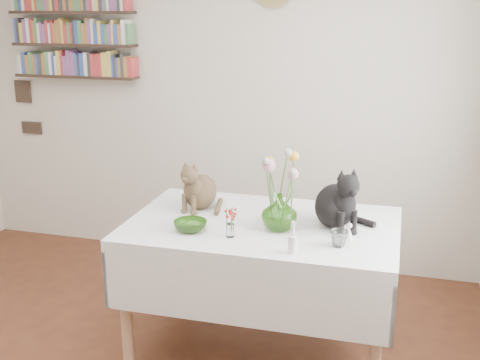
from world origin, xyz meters
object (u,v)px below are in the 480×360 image
(tabby_cat, at_px, (200,183))
(black_cat, at_px, (335,195))
(bookshelf_unit, at_px, (72,17))
(flower_vase, at_px, (279,212))
(dining_table, at_px, (262,255))

(tabby_cat, xyz_separation_m, black_cat, (0.80, -0.09, 0.02))
(black_cat, distance_m, bookshelf_unit, 2.60)
(tabby_cat, height_order, black_cat, black_cat)
(black_cat, relative_size, flower_vase, 1.79)
(black_cat, xyz_separation_m, flower_vase, (-0.27, -0.14, -0.08))
(black_cat, height_order, bookshelf_unit, bookshelf_unit)
(dining_table, bearing_deg, flower_vase, -34.16)
(dining_table, relative_size, bookshelf_unit, 1.48)
(black_cat, bearing_deg, flower_vase, 171.17)
(dining_table, height_order, black_cat, black_cat)
(tabby_cat, bearing_deg, bookshelf_unit, 156.70)
(dining_table, xyz_separation_m, tabby_cat, (-0.41, 0.15, 0.35))
(flower_vase, distance_m, bookshelf_unit, 2.47)
(bookshelf_unit, bearing_deg, black_cat, -27.25)
(dining_table, xyz_separation_m, black_cat, (0.38, 0.06, 0.37))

